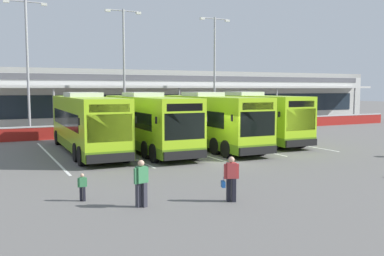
# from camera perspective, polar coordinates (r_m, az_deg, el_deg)

# --- Properties ---
(ground_plane) EXTENTS (200.00, 200.00, 0.00)m
(ground_plane) POSITION_cam_1_polar(r_m,az_deg,el_deg) (23.83, 4.05, -4.40)
(ground_plane) COLOR #605E5B
(terminal_building) EXTENTS (70.00, 13.00, 6.00)m
(terminal_building) POSITION_cam_1_polar(r_m,az_deg,el_deg) (48.65, -12.18, 4.03)
(terminal_building) COLOR #B7B7B2
(terminal_building) RESTS_ON ground
(red_barrier_wall) EXTENTS (60.00, 0.40, 1.10)m
(red_barrier_wall) POSITION_cam_1_polar(r_m,az_deg,el_deg) (36.89, -7.39, -0.10)
(red_barrier_wall) COLOR maroon
(red_barrier_wall) RESTS_ON ground
(coach_bus_leftmost) EXTENTS (3.10, 12.20, 3.78)m
(coach_bus_leftmost) POSITION_cam_1_polar(r_m,az_deg,el_deg) (27.41, -14.03, 0.50)
(coach_bus_leftmost) COLOR #9ED11E
(coach_bus_leftmost) RESTS_ON ground
(coach_bus_left_centre) EXTENTS (3.10, 12.20, 3.78)m
(coach_bus_left_centre) POSITION_cam_1_polar(r_m,az_deg,el_deg) (27.70, -6.04, 0.68)
(coach_bus_left_centre) COLOR #9ED11E
(coach_bus_left_centre) RESTS_ON ground
(coach_bus_centre) EXTENTS (3.10, 12.20, 3.78)m
(coach_bus_centre) POSITION_cam_1_polar(r_m,az_deg,el_deg) (29.14, 2.26, 0.93)
(coach_bus_centre) COLOR #9ED11E
(coach_bus_centre) RESTS_ON ground
(coach_bus_right_centre) EXTENTS (3.10, 12.20, 3.78)m
(coach_bus_right_centre) POSITION_cam_1_polar(r_m,az_deg,el_deg) (32.75, 7.79, 1.37)
(coach_bus_right_centre) COLOR #9ED11E
(coach_bus_right_centre) RESTS_ON ground
(bay_stripe_far_west) EXTENTS (0.14, 13.00, 0.01)m
(bay_stripe_far_west) POSITION_cam_1_polar(r_m,az_deg,el_deg) (26.79, -18.56, -3.57)
(bay_stripe_far_west) COLOR silver
(bay_stripe_far_west) RESTS_ON ground
(bay_stripe_west) EXTENTS (0.14, 13.00, 0.01)m
(bay_stripe_west) POSITION_cam_1_polar(r_m,az_deg,el_deg) (27.65, -9.90, -3.10)
(bay_stripe_west) COLOR silver
(bay_stripe_west) RESTS_ON ground
(bay_stripe_mid_west) EXTENTS (0.14, 13.00, 0.01)m
(bay_stripe_mid_west) POSITION_cam_1_polar(r_m,az_deg,el_deg) (29.10, -1.93, -2.60)
(bay_stripe_mid_west) COLOR silver
(bay_stripe_mid_west) RESTS_ON ground
(bay_stripe_centre) EXTENTS (0.14, 13.00, 0.01)m
(bay_stripe_centre) POSITION_cam_1_polar(r_m,az_deg,el_deg) (31.05, 5.15, -2.12)
(bay_stripe_centre) COLOR silver
(bay_stripe_centre) RESTS_ON ground
(bay_stripe_mid_east) EXTENTS (0.14, 13.00, 0.01)m
(bay_stripe_mid_east) POSITION_cam_1_polar(r_m,az_deg,el_deg) (33.42, 11.31, -1.67)
(bay_stripe_mid_east) COLOR silver
(bay_stripe_mid_east) RESTS_ON ground
(pedestrian_with_handbag) EXTENTS (0.64, 0.46, 1.62)m
(pedestrian_with_handbag) POSITION_cam_1_polar(r_m,az_deg,el_deg) (15.22, 5.25, -6.70)
(pedestrian_with_handbag) COLOR black
(pedestrian_with_handbag) RESTS_ON ground
(pedestrian_in_dark_coat) EXTENTS (0.54, 0.29, 1.62)m
(pedestrian_in_dark_coat) POSITION_cam_1_polar(r_m,az_deg,el_deg) (14.55, -6.86, -7.20)
(pedestrian_in_dark_coat) COLOR #33333D
(pedestrian_in_dark_coat) RESTS_ON ground
(pedestrian_child) EXTENTS (0.33, 0.20, 1.00)m
(pedestrian_child) POSITION_cam_1_polar(r_m,az_deg,el_deg) (15.77, -14.57, -7.60)
(pedestrian_child) COLOR black
(pedestrian_child) RESTS_ON ground
(lamp_post_west) EXTENTS (3.24, 0.28, 11.00)m
(lamp_post_west) POSITION_cam_1_polar(r_m,az_deg,el_deg) (36.57, -21.31, 8.53)
(lamp_post_west) COLOR #9E9EA3
(lamp_post_west) RESTS_ON ground
(lamp_post_centre) EXTENTS (3.24, 0.28, 11.00)m
(lamp_post_centre) POSITION_cam_1_polar(r_m,az_deg,el_deg) (38.47, -9.16, 8.65)
(lamp_post_centre) COLOR #9E9EA3
(lamp_post_centre) RESTS_ON ground
(lamp_post_east) EXTENTS (3.24, 0.28, 11.00)m
(lamp_post_east) POSITION_cam_1_polar(r_m,az_deg,el_deg) (42.30, 3.06, 8.40)
(lamp_post_east) COLOR #9E9EA3
(lamp_post_east) RESTS_ON ground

